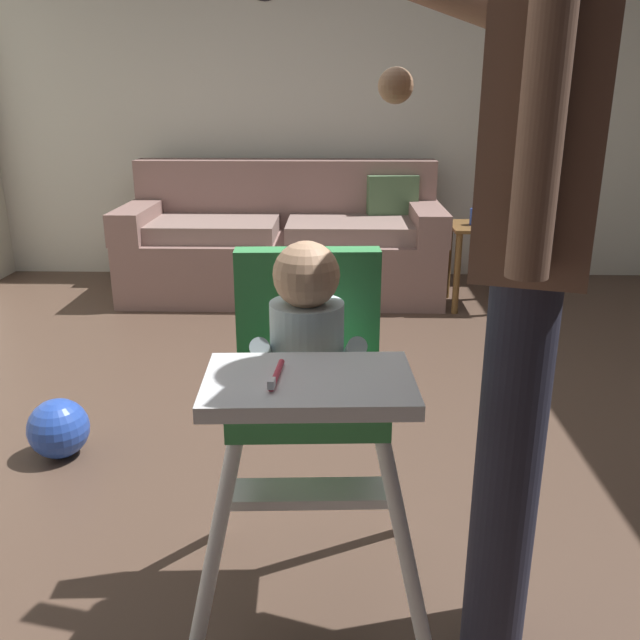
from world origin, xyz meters
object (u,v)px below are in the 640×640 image
Objects in this scene: adult_standing at (529,235)px; side_table at (481,247)px; toy_ball at (58,428)px; couch at (285,244)px; high_chair at (308,365)px; sippy_cup at (475,217)px.

adult_standing is 2.91m from side_table.
couch is at bearing 73.19° from toy_ball.
adult_standing reaches higher than high_chair.
toy_ball is at bearing -14.30° from adult_standing.
adult_standing is (0.73, -3.09, 0.68)m from couch.
sippy_cup is (1.20, -0.30, 0.24)m from couch.
sippy_cup reaches higher than toy_ball.
side_table is (1.25, -0.30, 0.05)m from couch.
sippy_cup is at bearing -82.29° from adult_standing.
sippy_cup is (-0.05, 0.00, 0.19)m from side_table.
toy_ball is at bearing -134.88° from side_table.
side_table is at bearing 157.29° from high_chair.
sippy_cup is (0.47, 2.80, -0.44)m from adult_standing.
adult_standing is 17.83× the size of sippy_cup.
adult_standing is at bearing -99.57° from sippy_cup.
side_table is (0.52, 2.80, -0.63)m from adult_standing.
couch is at bearing 166.17° from sippy_cup.
side_table is at bearing 76.69° from couch.
toy_ball is (-0.96, 0.73, -0.56)m from high_chair.
side_table is 5.20× the size of sippy_cup.
adult_standing is at bearing -31.59° from toy_ball.
couch reaches higher than sippy_cup.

